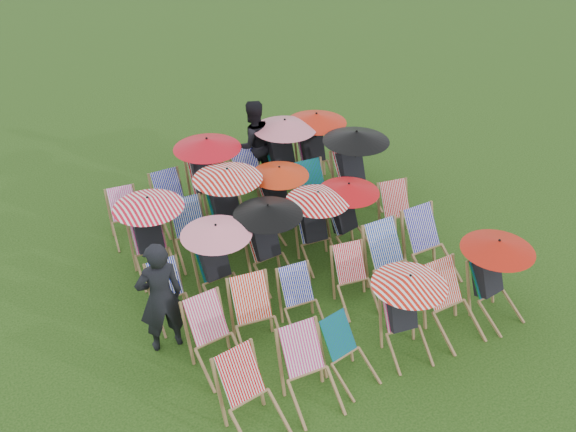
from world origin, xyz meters
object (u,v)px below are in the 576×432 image
deckchair_5 (496,278)px  deckchair_29 (316,147)px  person_rear (253,144)px  deckchair_0 (253,398)px  person_left (160,297)px

deckchair_5 → deckchair_29: 4.69m
deckchair_5 → deckchair_29: deckchair_29 is taller
deckchair_29 → person_rear: bearing=166.2°
deckchair_0 → deckchair_5: (4.00, 0.05, 0.18)m
deckchair_0 → deckchair_29: 6.13m
deckchair_5 → person_left: 4.77m
deckchair_0 → person_left: (-0.42, 1.84, 0.39)m
deckchair_29 → deckchair_5: bearing=-79.7°
deckchair_5 → person_left: bearing=152.2°
deckchair_0 → deckchair_5: 4.00m
deckchair_0 → person_left: 1.93m
deckchair_0 → deckchair_29: (3.88, 4.73, 0.26)m
deckchair_0 → deckchair_5: size_ratio=0.76×
deckchair_29 → person_left: (-4.30, -2.89, 0.13)m
person_left → person_rear: size_ratio=0.98×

